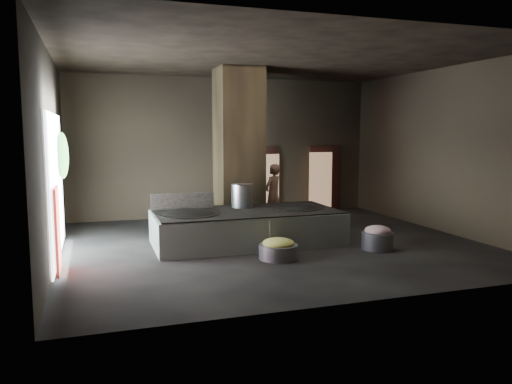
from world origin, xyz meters
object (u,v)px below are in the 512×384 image
object	(u,v)px
meat_basin	(377,241)
hearth_platform	(247,228)
veg_basin	(278,252)
cook	(273,194)
wok_right	(296,211)
wok_left	(189,217)
stock_pot	(242,196)

from	to	relation	value
meat_basin	hearth_platform	bearing A→B (deg)	150.64
veg_basin	meat_basin	world-z (taller)	meat_basin
cook	wok_right	bearing A→B (deg)	52.03
wok_left	wok_right	size ratio (longest dim) A/B	1.07
wok_left	cook	bearing A→B (deg)	37.45
hearth_platform	veg_basin	size ratio (longest dim) A/B	5.33
veg_basin	stock_pot	bearing A→B (deg)	94.29
wok_right	hearth_platform	bearing A→B (deg)	-177.88
stock_pot	meat_basin	bearing A→B (deg)	-37.82
wok_left	stock_pot	size ratio (longest dim) A/B	2.42
hearth_platform	veg_basin	bearing A→B (deg)	-82.01
stock_pot	veg_basin	size ratio (longest dim) A/B	0.69
hearth_platform	stock_pot	distance (m)	0.92
meat_basin	veg_basin	bearing A→B (deg)	-177.77
veg_basin	meat_basin	distance (m)	2.54
wok_left	stock_pot	bearing A→B (deg)	21.80
wok_left	cook	size ratio (longest dim) A/B	0.79
stock_pot	cook	world-z (taller)	cook
hearth_platform	wok_left	bearing A→B (deg)	-177.47
meat_basin	stock_pot	bearing A→B (deg)	142.18
wok_right	wok_left	bearing A→B (deg)	-177.95
stock_pot	veg_basin	xyz separation A→B (m)	(0.17, -2.20, -0.97)
meat_basin	cook	bearing A→B (deg)	108.26
hearth_platform	cook	bearing A→B (deg)	56.30
stock_pot	meat_basin	world-z (taller)	stock_pot
hearth_platform	veg_basin	xyz separation A→B (m)	(0.22, -1.65, -0.24)
wok_left	veg_basin	size ratio (longest dim) A/B	1.68
wok_left	cook	distance (m)	3.73
veg_basin	hearth_platform	bearing A→B (deg)	97.44
wok_left	stock_pot	world-z (taller)	stock_pot
stock_pot	wok_right	bearing A→B (deg)	-21.04
hearth_platform	wok_right	bearing A→B (deg)	2.68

